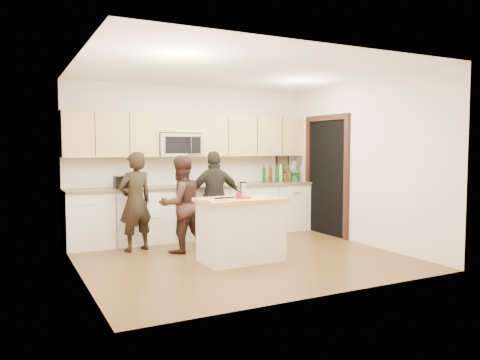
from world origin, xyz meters
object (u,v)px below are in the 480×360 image
woman_left (135,202)px  woman_right (215,197)px  toaster (123,182)px  woman_center (181,204)px  island (241,229)px

woman_left → woman_right: size_ratio=0.99×
toaster → woman_center: bearing=-55.7°
toaster → woman_right: (1.40, -0.57, -0.26)m
woman_center → woman_left: bearing=-46.7°
woman_right → island: bearing=94.1°
toaster → woman_left: (0.06, -0.54, -0.27)m
toaster → woman_right: woman_right is taller
toaster → woman_right: bearing=-22.1°
woman_left → woman_right: (1.34, -0.02, 0.00)m
island → woman_left: woman_left is taller
woman_center → toaster: bearing=-67.5°
woman_left → woman_right: bearing=162.8°
toaster → woman_center: size_ratio=0.19×
island → woman_center: size_ratio=0.82×
toaster → island: bearing=-57.0°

